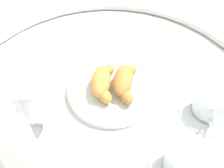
{
  "coord_description": "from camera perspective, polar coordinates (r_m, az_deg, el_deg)",
  "views": [
    {
      "loc": [
        0.42,
        -0.02,
        0.5
      ],
      "look_at": [
        -0.0,
        0.01,
        0.03
      ],
      "focal_mm": 40.56,
      "sensor_mm": 36.0,
      "label": 1
    }
  ],
  "objects": [
    {
      "name": "croissant_large",
      "position": [
        0.62,
        -2.24,
        0.72
      ],
      "size": [
        0.14,
        0.07,
        0.04
      ],
      "color": "#CC893D",
      "rests_on": "pastry_plate"
    },
    {
      "name": "coffee_cup_near",
      "position": [
        0.54,
        15.95,
        -16.39
      ],
      "size": [
        0.14,
        0.14,
        0.06
      ],
      "color": "silver",
      "rests_on": "ground_plane"
    },
    {
      "name": "pastry_plate",
      "position": [
        0.64,
        -0.0,
        -1.09
      ],
      "size": [
        0.23,
        0.23,
        0.02
      ],
      "color": "silver",
      "rests_on": "ground_plane"
    },
    {
      "name": "sugar_packet",
      "position": [
        0.83,
        -3.99,
        11.28
      ],
      "size": [
        0.06,
        0.05,
        0.01
      ],
      "primitive_type": "cube",
      "rotation": [
        0.0,
        0.0,
        0.51
      ],
      "color": "white",
      "rests_on": "ground_plane"
    },
    {
      "name": "juice_glass_left",
      "position": [
        0.49,
        -21.33,
        -12.67
      ],
      "size": [
        0.08,
        0.08,
        0.14
      ],
      "color": "white",
      "rests_on": "ground_plane"
    },
    {
      "name": "folded_napkin",
      "position": [
        0.79,
        -18.13,
        6.38
      ],
      "size": [
        0.11,
        0.11,
        0.01
      ],
      "primitive_type": "cube",
      "rotation": [
        0.0,
        0.0,
        -0.0
      ],
      "color": "silver",
      "rests_on": "ground_plane"
    },
    {
      "name": "juice_glass_right",
      "position": [
        0.54,
        -17.83,
        -3.33
      ],
      "size": [
        0.08,
        0.08,
        0.14
      ],
      "color": "white",
      "rests_on": "ground_plane"
    },
    {
      "name": "croissant_small",
      "position": [
        0.62,
        2.83,
        0.61
      ],
      "size": [
        0.13,
        0.08,
        0.04
      ],
      "color": "#BC7A38",
      "rests_on": "pastry_plate"
    },
    {
      "name": "coffee_cup_far",
      "position": [
        0.63,
        21.26,
        -4.65
      ],
      "size": [
        0.14,
        0.14,
        0.06
      ],
      "color": "silver",
      "rests_on": "ground_plane"
    },
    {
      "name": "table_chrome_rim",
      "position": [
        0.64,
        -0.71,
        -1.15
      ],
      "size": [
        0.81,
        0.81,
        0.02
      ],
      "primitive_type": "torus",
      "color": "silver",
      "rests_on": "ground_plane"
    },
    {
      "name": "ground_plane",
      "position": [
        0.65,
        -0.7,
        -1.84
      ],
      "size": [
        2.2,
        2.2,
        0.0
      ],
      "primitive_type": "plane",
      "color": "silver"
    }
  ]
}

